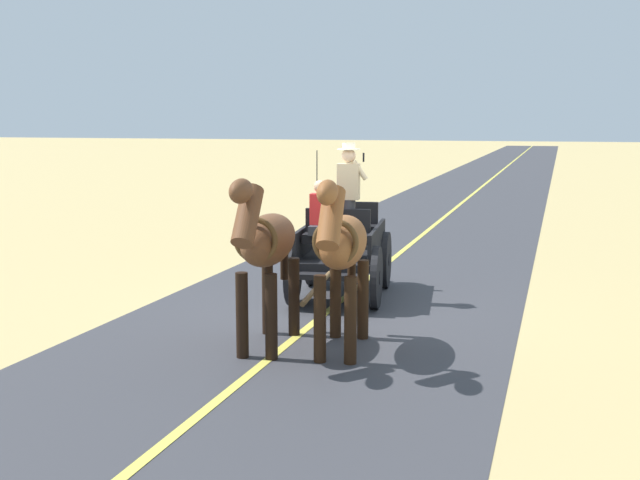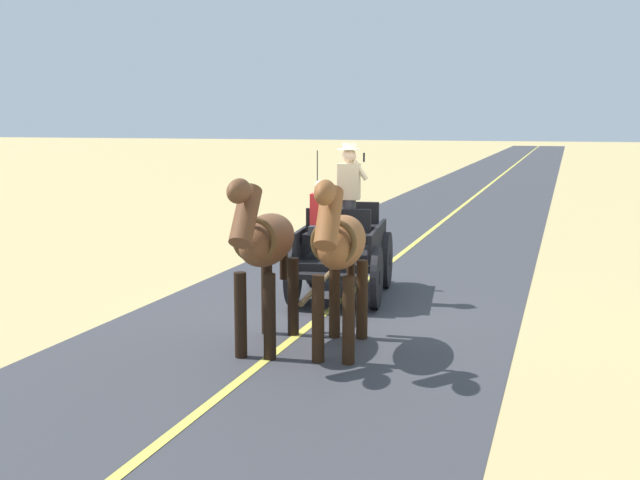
% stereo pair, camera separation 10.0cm
% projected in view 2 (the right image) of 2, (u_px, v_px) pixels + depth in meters
% --- Properties ---
extents(ground_plane, '(200.00, 200.00, 0.00)m').
position_uv_depth(ground_plane, '(334.00, 307.00, 11.91)').
color(ground_plane, tan).
extents(road_surface, '(5.62, 160.00, 0.01)m').
position_uv_depth(road_surface, '(334.00, 307.00, 11.91)').
color(road_surface, '#38383D').
rests_on(road_surface, ground).
extents(road_centre_stripe, '(0.12, 160.00, 0.00)m').
position_uv_depth(road_centre_stripe, '(334.00, 307.00, 11.91)').
color(road_centre_stripe, '#DBCC4C').
rests_on(road_centre_stripe, road_surface).
extents(horse_drawn_carriage, '(1.69, 4.51, 2.50)m').
position_uv_depth(horse_drawn_carriage, '(342.00, 247.00, 12.49)').
color(horse_drawn_carriage, black).
rests_on(horse_drawn_carriage, ground).
extents(horse_near_side, '(0.73, 2.14, 2.21)m').
position_uv_depth(horse_near_side, '(340.00, 247.00, 9.39)').
color(horse_near_side, brown).
rests_on(horse_near_side, ground).
extents(horse_off_side, '(0.69, 2.14, 2.21)m').
position_uv_depth(horse_off_side, '(265.00, 245.00, 9.56)').
color(horse_off_side, brown).
rests_on(horse_off_side, ground).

